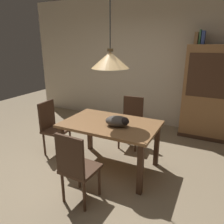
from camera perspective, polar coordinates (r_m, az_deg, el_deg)
ground at (r=3.29m, az=-5.70°, el=-17.15°), size 10.00×10.00×0.00m
back_wall at (r=5.14m, az=9.99°, el=12.91°), size 6.40×0.10×2.90m
dining_table at (r=3.23m, az=-0.43°, el=-4.57°), size 1.40×0.90×0.75m
chair_left_side at (r=3.88m, az=-15.52°, el=-3.43°), size 0.42×0.42×0.93m
chair_near_front at (r=2.63m, az=-9.46°, el=-13.93°), size 0.42×0.42×0.93m
chair_far_back at (r=4.03m, az=5.15°, el=-2.02°), size 0.43×0.43×0.93m
cat_sleeping at (r=3.04m, az=1.59°, el=-2.44°), size 0.40×0.29×0.16m
pendant_lamp at (r=2.99m, az=-0.48°, el=13.69°), size 0.52×0.52×1.30m
hutch_bookcase at (r=4.68m, az=25.13°, el=4.01°), size 1.12×0.45×1.85m
book_brown_thick at (r=4.60m, az=21.56°, el=17.77°), size 0.06×0.24×0.22m
book_green_slim at (r=4.59m, az=22.38°, el=17.93°), size 0.03×0.20×0.26m
book_blue_wide at (r=4.59m, az=23.11°, el=17.72°), size 0.06×0.24×0.24m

